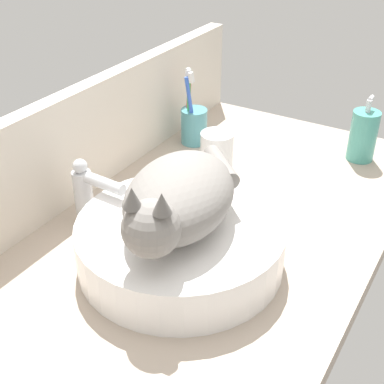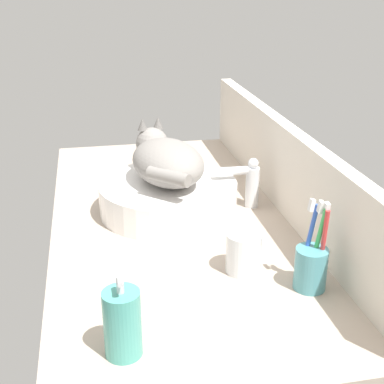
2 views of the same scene
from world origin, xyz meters
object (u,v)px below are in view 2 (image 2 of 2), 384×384
object	(u,v)px
sink_basin	(168,197)
water_glass	(243,255)
cat	(166,160)
toothbrush_cup	(311,265)
faucet	(248,181)
soap_dispenser	(122,323)

from	to	relation	value
sink_basin	water_glass	size ratio (longest dim) A/B	4.08
cat	toothbrush_cup	distance (cm)	49.06
cat	toothbrush_cup	size ratio (longest dim) A/B	1.72
cat	water_glass	size ratio (longest dim) A/B	3.68
toothbrush_cup	cat	bearing A→B (deg)	-152.32
sink_basin	faucet	size ratio (longest dim) A/B	2.62
soap_dispenser	toothbrush_cup	xyz separation A→B (cm)	(-12.71, 38.02, -1.01)
sink_basin	toothbrush_cup	xyz separation A→B (cm)	(41.41, 22.06, 0.97)
sink_basin	soap_dispenser	bearing A→B (deg)	-16.44
sink_basin	water_glass	xyz separation A→B (cm)	(32.69, 10.78, -0.18)
cat	faucet	bearing A→B (deg)	83.77
sink_basin	cat	world-z (taller)	cat
sink_basin	cat	xyz separation A→B (cm)	(-1.32, -0.36, 9.83)
faucet	soap_dispenser	size ratio (longest dim) A/B	0.90
cat	soap_dispenser	distance (cm)	58.13
toothbrush_cup	water_glass	distance (cm)	14.30
faucet	soap_dispenser	distance (cm)	64.82
water_glass	faucet	bearing A→B (deg)	161.76
cat	water_glass	bearing A→B (deg)	18.13
water_glass	sink_basin	bearing A→B (deg)	-161.75
water_glass	toothbrush_cup	bearing A→B (deg)	52.29
sink_basin	soap_dispenser	size ratio (longest dim) A/B	2.35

